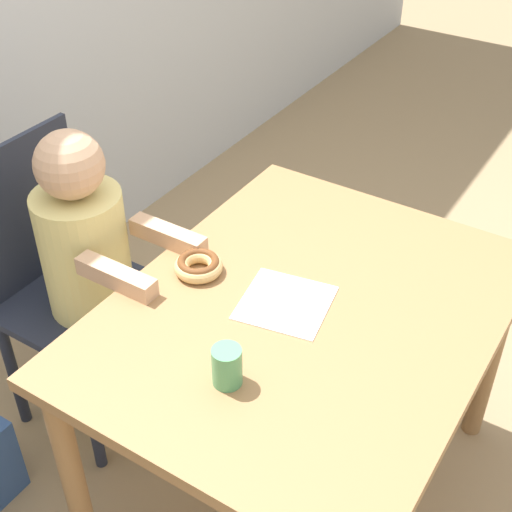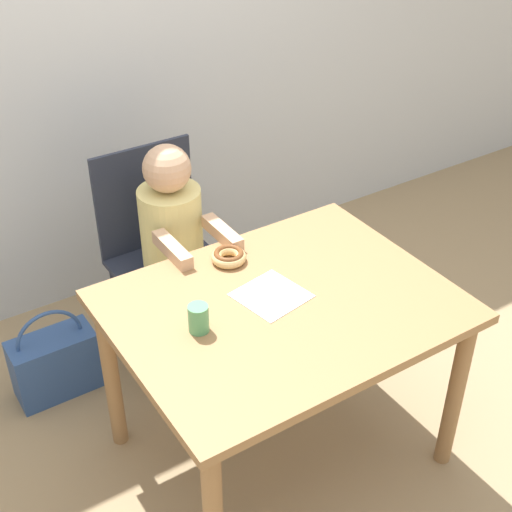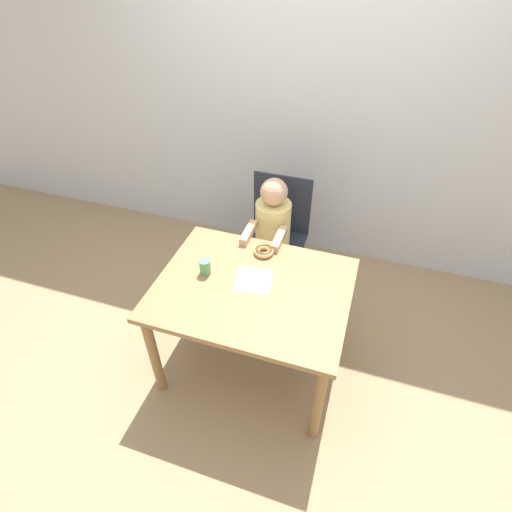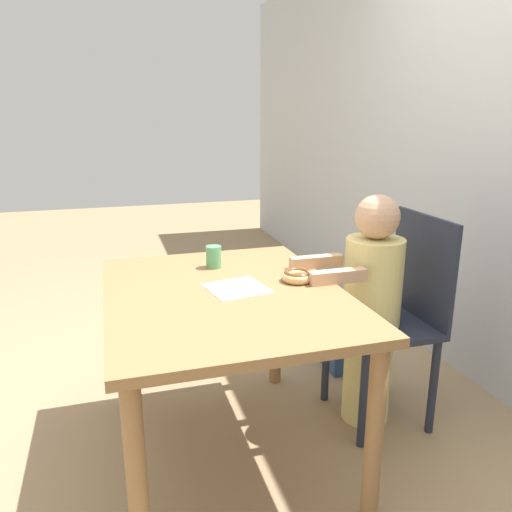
# 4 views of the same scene
# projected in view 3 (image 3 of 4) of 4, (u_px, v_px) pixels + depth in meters

# --- Properties ---
(ground_plane) EXTENTS (12.00, 12.00, 0.00)m
(ground_plane) POSITION_uv_depth(u_px,v_px,m) (253.00, 360.00, 2.76)
(ground_plane) COLOR #997F5B
(wall_back) EXTENTS (8.00, 0.05, 2.50)m
(wall_back) POSITION_uv_depth(u_px,v_px,m) (312.00, 110.00, 2.97)
(wall_back) COLOR silver
(wall_back) RESTS_ON ground_plane
(dining_table) EXTENTS (1.12, 0.88, 0.72)m
(dining_table) POSITION_uv_depth(u_px,v_px,m) (253.00, 298.00, 2.36)
(dining_table) COLOR olive
(dining_table) RESTS_ON ground_plane
(chair) EXTENTS (0.44, 0.40, 0.94)m
(chair) POSITION_uv_depth(u_px,v_px,m) (277.00, 236.00, 3.03)
(chair) COLOR #232838
(chair) RESTS_ON ground_plane
(child_figure) EXTENTS (0.26, 0.46, 1.04)m
(child_figure) POSITION_uv_depth(u_px,v_px,m) (272.00, 242.00, 2.92)
(child_figure) COLOR #E0D17F
(child_figure) RESTS_ON ground_plane
(donut) EXTENTS (0.13, 0.13, 0.04)m
(donut) POSITION_uv_depth(u_px,v_px,m) (264.00, 251.00, 2.51)
(donut) COLOR #DBB270
(donut) RESTS_ON dining_table
(napkin) EXTENTS (0.25, 0.25, 0.00)m
(napkin) POSITION_uv_depth(u_px,v_px,m) (253.00, 280.00, 2.34)
(napkin) COLOR white
(napkin) RESTS_ON dining_table
(handbag) EXTENTS (0.35, 0.17, 0.42)m
(handbag) POSITION_uv_depth(u_px,v_px,m) (214.00, 257.00, 3.37)
(handbag) COLOR #2D4C84
(handbag) RESTS_ON ground_plane
(cup) EXTENTS (0.07, 0.07, 0.09)m
(cup) POSITION_uv_depth(u_px,v_px,m) (205.00, 267.00, 2.36)
(cup) COLOR #519E66
(cup) RESTS_ON dining_table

